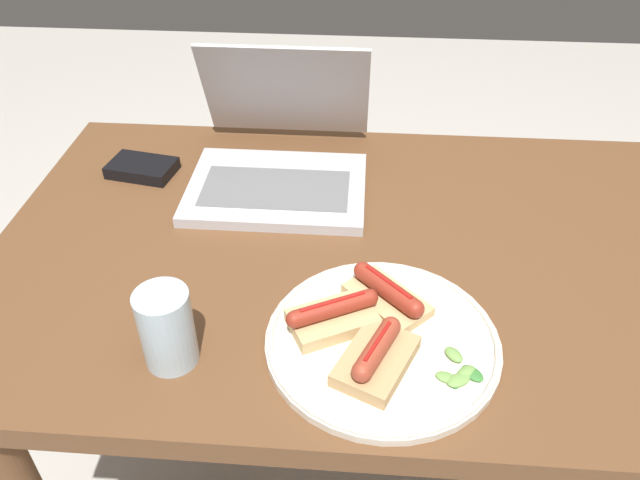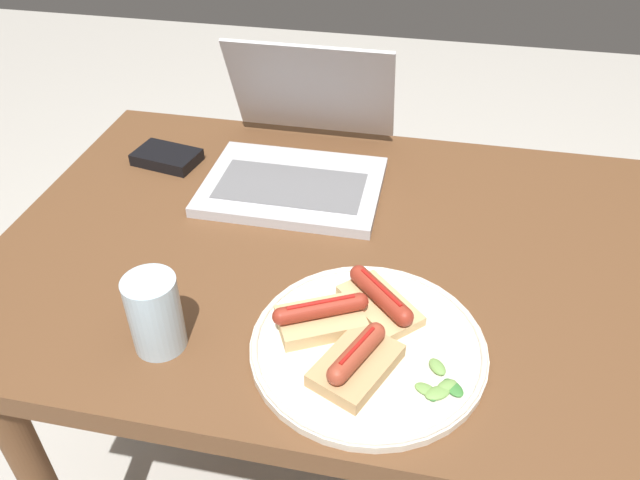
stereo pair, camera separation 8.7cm
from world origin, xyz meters
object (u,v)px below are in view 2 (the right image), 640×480
plate (368,345)px  drinking_glass (155,314)px  laptop (298,157)px  external_drive (167,157)px

plate → drinking_glass: (-0.26, -0.04, 0.04)m
laptop → external_drive: laptop is taller
plate → external_drive: size_ratio=2.37×
external_drive → plate: bearing=-31.3°
laptop → plate: 0.43m
drinking_glass → plate: bearing=9.1°
laptop → external_drive: size_ratio=2.53×
plate → drinking_glass: size_ratio=2.81×
external_drive → drinking_glass: bearing=-57.9°
plate → external_drive: (-0.43, 0.38, 0.00)m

